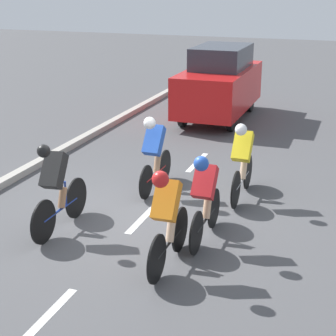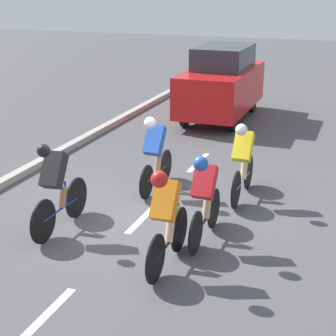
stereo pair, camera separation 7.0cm
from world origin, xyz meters
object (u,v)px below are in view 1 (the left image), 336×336
cyclist_red (205,195)px  cyclist_yellow (242,159)px  cyclist_blue (154,151)px  cyclist_orange (167,216)px  support_car (220,83)px  cyclist_black (56,186)px

cyclist_red → cyclist_yellow: bearing=-94.5°
cyclist_blue → cyclist_orange: bearing=114.2°
cyclist_orange → support_car: (1.57, -8.88, 0.23)m
cyclist_orange → cyclist_yellow: bearing=-98.1°
cyclist_orange → cyclist_black: bearing=-15.2°
cyclist_red → cyclist_black: 2.37m
cyclist_red → cyclist_yellow: 1.94m
cyclist_blue → cyclist_black: 2.36m
cyclist_orange → cyclist_blue: cyclist_orange is taller
cyclist_blue → cyclist_yellow: 1.67m
cyclist_red → support_car: size_ratio=0.42×
cyclist_orange → cyclist_black: size_ratio=0.95×
cyclist_red → cyclist_orange: cyclist_orange is taller
cyclist_blue → support_car: support_car is taller
cyclist_yellow → support_car: size_ratio=0.44×
cyclist_blue → cyclist_yellow: bearing=-175.0°
cyclist_orange → cyclist_blue: bearing=-65.8°
cyclist_red → cyclist_orange: bearing=75.0°
cyclist_black → cyclist_yellow: size_ratio=1.02×
cyclist_orange → cyclist_yellow: size_ratio=0.97×
cyclist_orange → cyclist_black: 2.14m
cyclist_orange → cyclist_blue: 3.04m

